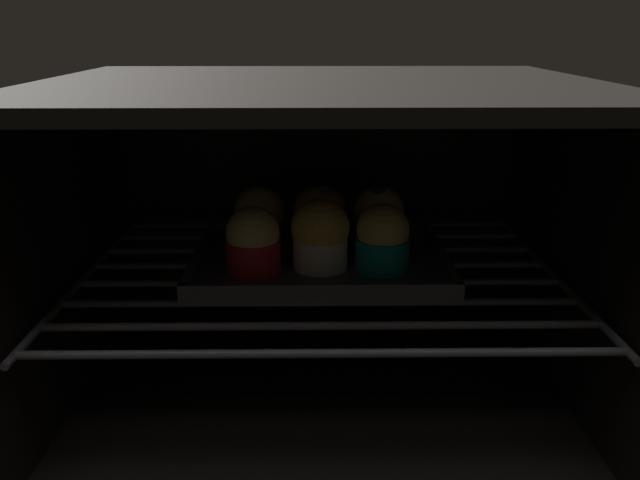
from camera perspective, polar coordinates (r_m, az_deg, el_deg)
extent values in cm
cube|color=black|center=(80.77, 0.01, -12.51)|extent=(59.00, 47.00, 1.50)
cube|color=black|center=(69.38, 0.01, 13.44)|extent=(59.00, 47.00, 1.50)
cube|color=black|center=(94.95, -0.16, 3.99)|extent=(59.00, 1.50, 34.00)
cube|color=black|center=(78.30, -21.53, -0.58)|extent=(1.50, 47.00, 34.00)
cube|color=black|center=(78.93, 21.37, -0.41)|extent=(1.50, 47.00, 34.00)
cylinder|color=#4C494C|center=(57.14, 0.25, -10.07)|extent=(54.00, 0.80, 0.80)
cylinder|color=#4C494C|center=(61.95, 0.17, -7.66)|extent=(54.00, 0.80, 0.80)
cylinder|color=#4C494C|center=(66.86, 0.10, -5.59)|extent=(54.00, 0.80, 0.80)
cylinder|color=#4C494C|center=(71.84, 0.04, -3.81)|extent=(54.00, 0.80, 0.80)
cylinder|color=#4C494C|center=(76.89, -0.01, -2.26)|extent=(54.00, 0.80, 0.80)
cylinder|color=#4C494C|center=(81.98, -0.06, -0.91)|extent=(54.00, 0.80, 0.80)
cylinder|color=#4C494C|center=(87.11, -0.10, 0.29)|extent=(54.00, 0.80, 0.80)
cylinder|color=#4C494C|center=(92.28, -0.14, 1.35)|extent=(54.00, 0.80, 0.80)
cylinder|color=#4C494C|center=(78.81, -20.05, -2.92)|extent=(0.80, 42.00, 0.80)
cylinder|color=#4C494C|center=(79.40, 19.91, -2.74)|extent=(0.80, 42.00, 0.80)
cube|color=#4C4C51|center=(75.07, 0.00, -1.98)|extent=(29.01, 21.77, 1.20)
cube|color=#4C4C51|center=(64.92, 0.11, -4.33)|extent=(29.01, 0.80, 1.00)
cube|color=#4C4C51|center=(84.62, -0.09, 1.23)|extent=(29.01, 0.80, 1.00)
cube|color=#4C4C51|center=(75.85, -10.72, -1.21)|extent=(0.80, 21.77, 1.00)
cube|color=#4C4C51|center=(76.17, 10.67, -1.12)|extent=(0.80, 21.77, 1.00)
cylinder|color=red|center=(70.79, -5.95, -1.33)|extent=(6.06, 6.06, 3.56)
sphere|color=#E0CC7A|center=(69.96, -6.02, 0.62)|extent=(5.91, 5.91, 5.91)
cylinder|color=silver|center=(71.20, 0.14, -1.11)|extent=(6.06, 6.06, 3.56)
sphere|color=gold|center=(70.28, 0.14, 1.10)|extent=(6.50, 6.50, 6.50)
sphere|color=#1E6023|center=(69.83, -0.34, 2.57)|extent=(2.47, 2.47, 2.47)
cylinder|color=#0C8C84|center=(71.24, 5.56, -1.19)|extent=(6.06, 6.06, 3.56)
sphere|color=#DBBC60|center=(70.36, 5.63, 0.93)|extent=(5.86, 5.86, 5.86)
sphere|color=#28702D|center=(69.84, 5.67, 2.41)|extent=(1.83, 1.83, 1.83)
cylinder|color=#7A238C|center=(78.08, -5.37, 0.62)|extent=(6.06, 6.06, 3.56)
sphere|color=gold|center=(77.28, -5.43, 2.55)|extent=(6.13, 6.13, 6.13)
sphere|color=#1E6023|center=(77.10, -5.94, 3.87)|extent=(1.70, 1.70, 1.70)
cylinder|color=red|center=(78.01, -0.11, 0.68)|extent=(6.06, 6.06, 3.56)
sphere|color=gold|center=(77.27, -0.11, 2.46)|extent=(6.60, 6.60, 6.60)
sphere|color=#1E6023|center=(75.62, 0.45, 4.28)|extent=(1.71, 1.71, 1.71)
cylinder|color=#0C8C84|center=(77.73, 5.17, 0.54)|extent=(6.06, 6.06, 3.56)
sphere|color=#DBBC60|center=(76.88, 5.24, 2.58)|extent=(6.07, 6.07, 6.07)
sphere|color=#19511E|center=(75.81, 5.21, 3.85)|extent=(2.50, 2.50, 2.50)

